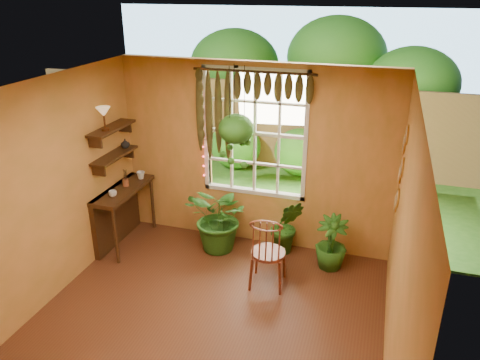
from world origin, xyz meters
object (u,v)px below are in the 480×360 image
(counter_ledge, at_px, (119,209))
(hanging_basket, at_px, (236,130))
(potted_plant_mid, at_px, (286,226))
(windsor_chair, at_px, (268,262))
(potted_plant_left, at_px, (221,218))

(counter_ledge, xyz_separation_m, hanging_basket, (1.75, 0.30, 1.30))
(potted_plant_mid, xyz_separation_m, hanging_basket, (-0.71, -0.15, 1.43))
(counter_ledge, distance_m, windsor_chair, 2.46)
(windsor_chair, bearing_deg, hanging_basket, 127.69)
(windsor_chair, distance_m, hanging_basket, 1.80)
(hanging_basket, bearing_deg, potted_plant_mid, 11.94)
(potted_plant_mid, bearing_deg, windsor_chair, -93.47)
(potted_plant_mid, bearing_deg, counter_ledge, -169.65)
(counter_ledge, height_order, windsor_chair, windsor_chair)
(potted_plant_left, bearing_deg, hanging_basket, 19.65)
(potted_plant_left, height_order, potted_plant_mid, potted_plant_left)
(potted_plant_mid, relative_size, hanging_basket, 0.62)
(counter_ledge, bearing_deg, potted_plant_mid, 10.35)
(counter_ledge, bearing_deg, potted_plant_left, 8.27)
(windsor_chair, height_order, potted_plant_mid, windsor_chair)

